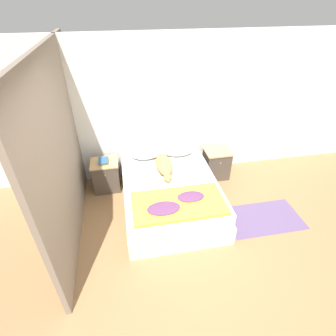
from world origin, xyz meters
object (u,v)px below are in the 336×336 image
at_px(bed, 170,194).
at_px(nightstand_left, 106,175).
at_px(pillow_left, 146,154).
at_px(book_stack, 103,161).
at_px(nightstand_right, 216,163).
at_px(dog, 164,165).
at_px(pillow_right, 178,151).

distance_m(bed, nightstand_left, 1.25).
relative_size(pillow_left, book_stack, 2.45).
xyz_separation_m(bed, pillow_left, (-0.29, 0.76, 0.35)).
relative_size(nightstand_right, dog, 0.71).
bearing_deg(pillow_left, pillow_right, 0.00).
distance_m(nightstand_right, pillow_right, 0.82).
bearing_deg(bed, pillow_right, 68.78).
bearing_deg(dog, bed, -80.98).
bearing_deg(pillow_left, dog, -61.94).
relative_size(nightstand_right, pillow_left, 1.04).
bearing_deg(pillow_left, bed, -68.78).
xyz_separation_m(pillow_left, dog, (0.25, -0.47, 0.03)).
height_order(pillow_left, dog, dog).
relative_size(pillow_left, dog, 0.69).
bearing_deg(dog, pillow_left, 118.06).
relative_size(pillow_right, book_stack, 2.45).
xyz_separation_m(pillow_left, pillow_right, (0.59, 0.00, 0.00)).
bearing_deg(pillow_left, nightstand_left, -174.94).
xyz_separation_m(bed, nightstand_right, (1.04, 0.69, 0.02)).
bearing_deg(book_stack, dog, -21.25).
bearing_deg(nightstand_right, dog, -159.80).
height_order(bed, dog, dog).
relative_size(bed, nightstand_right, 3.42).
bearing_deg(bed, book_stack, 146.89).
bearing_deg(dog, nightstand_left, 158.07).
xyz_separation_m(bed, nightstand_left, (-1.04, 0.69, 0.02)).
distance_m(pillow_left, book_stack, 0.76).
relative_size(bed, nightstand_left, 3.42).
distance_m(nightstand_right, dog, 1.21).
bearing_deg(pillow_right, book_stack, -176.74).
bearing_deg(pillow_left, nightstand_right, -2.83).
bearing_deg(nightstand_left, nightstand_right, 0.00).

